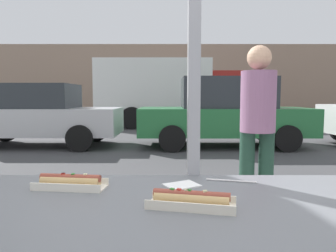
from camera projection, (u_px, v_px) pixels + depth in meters
The scene contains 11 objects.
ground_plane at pixel (171, 141), 9.32m from camera, with size 60.00×60.00×0.00m, color #424244.
sidewalk_strip at pixel (179, 229), 2.94m from camera, with size 16.00×2.80×0.14m, color #B2ADA3.
building_facade_far at pixel (169, 82), 20.23m from camera, with size 28.00×1.20×4.56m, color gray.
hotdog_tray_near at pixel (70, 182), 1.12m from camera, with size 0.26×0.12×0.05m.
hotdog_tray_far at pixel (191, 200), 0.92m from camera, with size 0.27×0.14×0.05m.
loose_straw at pixel (230, 181), 1.20m from camera, with size 0.01×0.01×0.19m, color white.
napkin_wrapper at pixel (181, 185), 1.15m from camera, with size 0.12×0.09×0.00m, color white.
parked_car_silver at pixel (36, 115), 8.23m from camera, with size 4.26×1.89×1.63m.
parked_car_green at pixel (224, 112), 8.23m from camera, with size 4.40×1.99×1.80m.
box_truck at pixel (170, 91), 13.56m from camera, with size 6.52×2.44×2.85m.
pedestrian at pixel (257, 122), 2.90m from camera, with size 0.32×0.32×1.63m.
Camera 1 is at (-0.11, -1.24, 1.30)m, focal length 33.54 mm.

